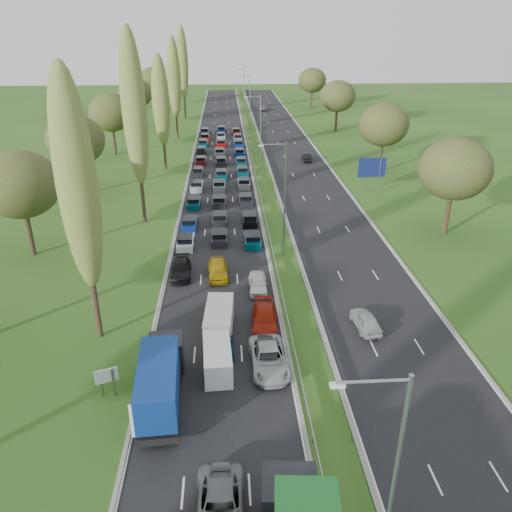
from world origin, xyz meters
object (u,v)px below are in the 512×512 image
object	(u,v)px
white_van_rear	(219,319)
direction_sign	(372,169)
white_van_front	(217,356)
blue_lorry	(161,379)
info_sign	(107,379)
near_car_3	(181,269)

from	to	relation	value
white_van_rear	direction_sign	world-z (taller)	direction_sign
direction_sign	white_van_front	bearing A→B (deg)	-118.85
blue_lorry	direction_sign	xyz separation A→B (m)	(25.18, 42.70, 1.69)
white_van_front	white_van_rear	world-z (taller)	white_van_rear
info_sign	direction_sign	world-z (taller)	direction_sign
near_car_3	direction_sign	bearing A→B (deg)	42.21
white_van_front	white_van_rear	bearing A→B (deg)	86.14
blue_lorry	white_van_front	world-z (taller)	blue_lorry
near_car_3	white_van_rear	distance (m)	10.50
blue_lorry	info_sign	world-z (taller)	blue_lorry
white_van_front	near_car_3	bearing A→B (deg)	101.27
near_car_3	info_sign	bearing A→B (deg)	-103.62
white_van_rear	near_car_3	bearing A→B (deg)	114.62
blue_lorry	direction_sign	distance (m)	49.60
white_van_front	blue_lorry	bearing A→B (deg)	-138.88
info_sign	direction_sign	distance (m)	50.81
white_van_rear	white_van_front	bearing A→B (deg)	-87.35
white_van_front	white_van_rear	xyz separation A→B (m)	(0.09, 4.79, 0.10)
white_van_front	info_sign	world-z (taller)	info_sign
near_car_3	info_sign	distance (m)	17.46
white_van_front	info_sign	size ratio (longest dim) A/B	2.31
near_car_3	white_van_rear	world-z (taller)	white_van_rear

